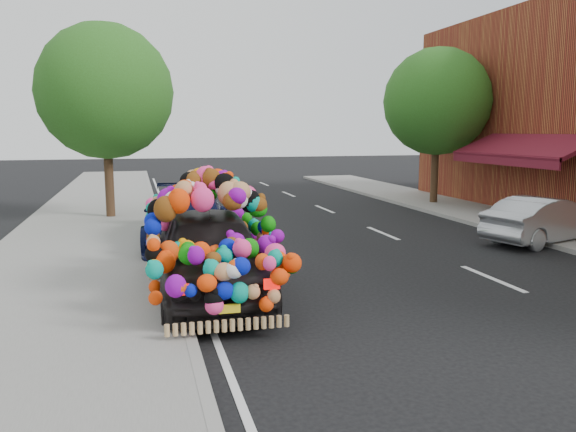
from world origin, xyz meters
name	(u,v)px	position (x,y,z in m)	size (l,w,h in m)	color
ground	(315,293)	(0.00, 0.00, 0.00)	(100.00, 100.00, 0.00)	black
sidewalk	(54,309)	(-4.30, 0.00, 0.06)	(4.00, 60.00, 0.12)	gray
kerb	(180,299)	(-2.35, 0.00, 0.07)	(0.15, 60.00, 0.13)	gray
footpath_far	(574,236)	(8.20, 3.00, 0.06)	(3.00, 40.00, 0.12)	gray
lane_markings	(492,278)	(3.60, 0.00, 0.01)	(6.00, 50.00, 0.01)	silver
tree_near_sidewalk	(105,92)	(-3.80, 9.50, 4.02)	(4.20, 4.20, 6.13)	#332114
tree_far_b	(437,102)	(8.00, 10.00, 3.89)	(4.00, 4.00, 5.90)	#332114
plush_art_car	(209,233)	(-1.80, 0.29, 1.11)	(2.26, 4.68, 2.16)	black
navy_sedan	(187,217)	(-1.80, 4.79, 0.70)	(1.97, 4.84, 1.40)	black
silver_hatchback	(545,220)	(7.00, 2.71, 0.59)	(1.25, 3.58, 1.18)	#9EA1A6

